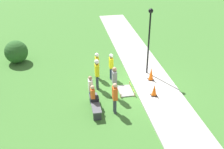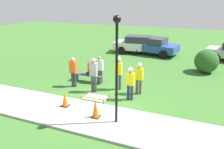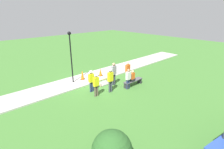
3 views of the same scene
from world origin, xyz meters
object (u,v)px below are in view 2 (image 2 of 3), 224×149
park_bench (88,76)px  bystander_in_white_shirt (94,73)px  bystander_in_orange_shirt (73,70)px  parked_car_blue (153,46)px  traffic_cone_far_patch (95,108)px  worker_trainee (139,76)px  person_seated_on_bench (91,69)px  worker_supervisor (130,81)px  lamppost_near (117,57)px  traffic_cone_near_patch (65,99)px  parked_car_white (138,44)px  worker_assistant (118,70)px  bystander_in_gray_shirt (100,68)px

park_bench → bystander_in_white_shirt: bystander_in_white_shirt is taller
bystander_in_orange_shirt → parked_car_blue: 9.50m
traffic_cone_far_patch → worker_trainee: 3.32m
person_seated_on_bench → worker_supervisor: worker_supervisor is taller
park_bench → lamppost_near: 5.52m
parked_car_blue → traffic_cone_near_patch: bearing=-87.5°
park_bench → parked_car_white: (0.78, 8.18, 0.46)m
person_seated_on_bench → traffic_cone_far_patch: bearing=-60.2°
worker_assistant → worker_supervisor: bearing=-45.2°
traffic_cone_near_patch → worker_trainee: size_ratio=0.40×
park_bench → worker_assistant: size_ratio=0.99×
bystander_in_orange_shirt → traffic_cone_far_patch: bearing=-45.4°
worker_assistant → worker_trainee: bearing=-7.8°
traffic_cone_near_patch → traffic_cone_far_patch: (1.71, -0.36, 0.07)m
bystander_in_orange_shirt → parked_car_blue: bearing=74.6°
bystander_in_white_shirt → lamppost_near: size_ratio=0.45×
traffic_cone_far_patch → worker_trainee: bearing=73.1°
worker_trainee → parked_car_blue: size_ratio=0.37×
person_seated_on_bench → worker_trainee: (3.10, -0.62, 0.18)m
bystander_in_orange_shirt → bystander_in_white_shirt: bearing=-10.0°
parked_car_white → lamppost_near: bearing=-84.8°
person_seated_on_bench → lamppost_near: 5.24m
traffic_cone_far_patch → bystander_in_gray_shirt: (-1.60, 3.83, 0.40)m
traffic_cone_far_patch → bystander_in_white_shirt: size_ratio=0.44×
worker_assistant → lamppost_near: (1.16, -3.32, 1.66)m
lamppost_near → parked_car_blue: (-1.12, 11.94, -2.00)m
bystander_in_gray_shirt → park_bench: bearing=-170.5°
parked_car_white → parked_car_blue: bearing=-5.3°
person_seated_on_bench → bystander_in_white_shirt: bearing=-56.7°
traffic_cone_far_patch → worker_trainee: worker_trainee is taller
traffic_cone_far_patch → parked_car_blue: parked_car_blue is taller
park_bench → bystander_in_gray_shirt: bearing=9.5°
worker_assistant → worker_trainee: worker_assistant is taller
worker_trainee → parked_car_blue: bearing=97.5°
worker_supervisor → bystander_in_gray_shirt: bearing=147.1°
bystander_in_gray_shirt → person_seated_on_bench: bearing=-172.2°
worker_supervisor → bystander_in_white_shirt: bearing=174.4°
worker_trainee → bystander_in_orange_shirt: size_ratio=1.00×
bystander_in_white_shirt → traffic_cone_near_patch: bearing=-100.1°
worker_supervisor → worker_trainee: (0.20, 0.83, 0.02)m
bystander_in_gray_shirt → worker_assistant: bearing=-21.2°
bystander_in_gray_shirt → bystander_in_white_shirt: (0.27, -1.32, 0.16)m
bystander_in_orange_shirt → bystander_in_white_shirt: bystander_in_white_shirt is taller
traffic_cone_near_patch → person_seated_on_bench: person_seated_on_bench is taller
worker_trainee → bystander_in_gray_shirt: 2.65m
traffic_cone_near_patch → worker_supervisor: (2.46, 1.95, 0.55)m
person_seated_on_bench → worker_supervisor: 3.24m
traffic_cone_near_patch → bystander_in_gray_shirt: 3.50m
lamppost_near → worker_supervisor: bearing=94.3°
traffic_cone_far_patch → worker_assistant: worker_assistant is taller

